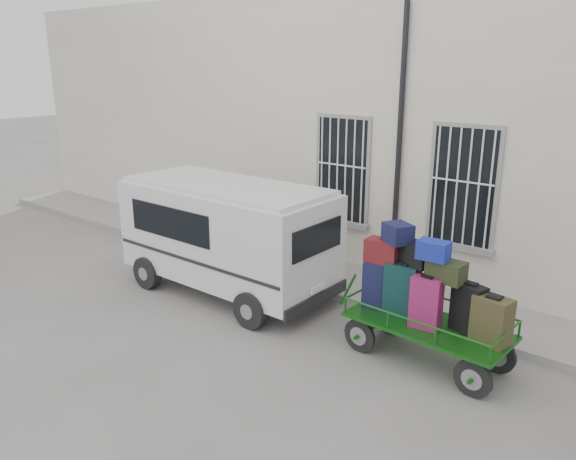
# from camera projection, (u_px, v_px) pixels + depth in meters

# --- Properties ---
(ground) EXTENTS (80.00, 80.00, 0.00)m
(ground) POSITION_uv_depth(u_px,v_px,m) (268.00, 317.00, 10.33)
(ground) COLOR slate
(ground) RESTS_ON ground
(building) EXTENTS (24.00, 5.15, 6.00)m
(building) POSITION_uv_depth(u_px,v_px,m) (415.00, 126.00, 13.56)
(building) COLOR beige
(building) RESTS_ON ground
(sidewalk) EXTENTS (24.00, 1.70, 0.15)m
(sidewalk) POSITION_uv_depth(u_px,v_px,m) (335.00, 278.00, 11.95)
(sidewalk) COLOR gray
(sidewalk) RESTS_ON ground
(luggage_cart) EXTENTS (2.95, 1.26, 2.12)m
(luggage_cart) POSITION_uv_depth(u_px,v_px,m) (426.00, 299.00, 8.57)
(luggage_cart) COLOR black
(luggage_cart) RESTS_ON ground
(van) EXTENTS (4.50, 2.05, 2.26)m
(van) POSITION_uv_depth(u_px,v_px,m) (227.00, 231.00, 11.09)
(van) COLOR silver
(van) RESTS_ON ground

